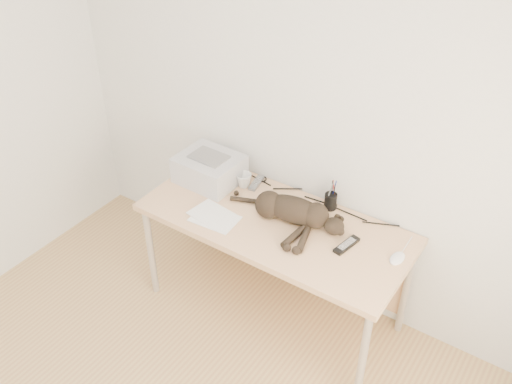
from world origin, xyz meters
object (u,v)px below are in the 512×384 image
Objects in this scene: desk at (282,231)px; cat at (290,211)px; printer at (209,169)px; mug at (244,180)px; pen_cup at (331,201)px; mouse at (398,256)px.

desk is 2.15× the size of cat.
printer reaches higher than mug.
desk is 8.41× the size of pen_cup.
mouse is (0.65, 0.04, -0.05)m from cat.
pen_cup is (0.21, 0.20, 0.19)m from desk.
cat is 7.52× the size of mug.
cat reaches higher than mouse.
pen_cup is 1.58× the size of mouse.
cat is 0.28m from pen_cup.
mouse is (1.07, -0.10, -0.03)m from mug.
desk is 0.22m from cat.
cat is at bearing -120.00° from pen_cup.
desk is at bearing -175.80° from mouse.
pen_cup reaches higher than mug.
mouse reaches higher than desk.
pen_cup is at bearing 52.26° from cat.
printer is at bearing -167.86° from pen_cup.
pen_cup is (0.56, 0.10, 0.01)m from mug.
cat is at bearing -6.38° from printer.
mouse is (0.51, -0.20, -0.03)m from pen_cup.
printer is at bearing 176.35° from desk.
cat is at bearing -172.66° from mouse.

